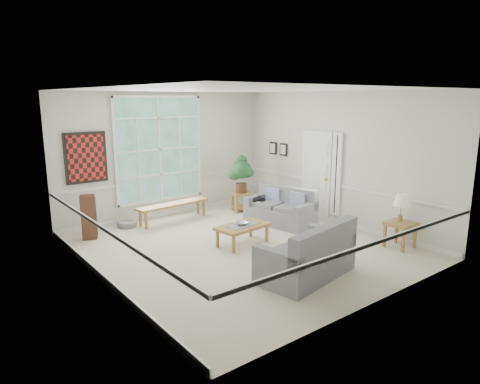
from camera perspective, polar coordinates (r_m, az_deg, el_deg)
name	(u,v)px	position (r m, az deg, el deg)	size (l,w,h in m)	color
floor	(242,247)	(8.45, 0.30, -7.32)	(5.50, 6.00, 0.01)	beige
ceiling	(242,90)	(7.96, 0.32, 13.50)	(5.50, 6.00, 0.02)	white
wall_back	(166,155)	(10.57, -9.80, 4.90)	(5.50, 0.02, 3.00)	silver
wall_front	(380,201)	(6.04, 18.12, -1.13)	(5.50, 0.02, 3.00)	silver
wall_left	(98,190)	(6.76, -18.38, 0.25)	(0.02, 6.00, 3.00)	silver
wall_right	(338,159)	(9.98, 12.88, 4.34)	(0.02, 6.00, 3.00)	silver
window_back	(159,149)	(10.42, -10.70, 5.60)	(2.30, 0.08, 2.40)	white
entry_door	(316,175)	(10.41, 10.08, 2.27)	(0.08, 0.90, 2.10)	white
door_sidelight	(337,174)	(9.98, 12.77, 2.31)	(0.08, 0.26, 1.90)	white
wall_art	(86,158)	(9.76, -19.85, 4.32)	(0.90, 0.06, 1.10)	maroon
wall_frame_near	(283,150)	(11.13, 5.79, 5.65)	(0.04, 0.26, 0.32)	black
wall_frame_far	(273,148)	(11.42, 4.40, 5.85)	(0.04, 0.26, 0.32)	black
loveseat_right	(280,206)	(9.85, 5.38, -1.92)	(0.80, 1.55, 0.84)	slate
loveseat_front	(306,250)	(7.05, 8.83, -7.59)	(1.69, 0.87, 0.91)	slate
coffee_table	(243,235)	(8.51, 0.36, -5.72)	(1.07, 0.59, 0.40)	olive
pewter_bowl	(242,223)	(8.44, 0.22, -4.19)	(0.30, 0.30, 0.07)	#96969B
window_bench	(174,212)	(10.23, -8.86, -2.66)	(1.83, 0.36, 0.43)	olive
end_table	(242,202)	(10.99, 0.22, -1.31)	(0.48, 0.48, 0.48)	olive
houseplant	(241,174)	(10.85, 0.15, 2.42)	(0.57, 0.57, 0.97)	#234E2B
side_table	(400,235)	(8.89, 20.53, -5.37)	(0.50, 0.50, 0.51)	olive
table_lamp	(401,208)	(8.83, 20.68, -1.99)	(0.31, 0.31, 0.53)	white
pet_bed	(127,224)	(10.03, -14.79, -4.11)	(0.44, 0.44, 0.13)	slate
floor_speaker	(89,217)	(9.31, -19.53, -3.18)	(0.29, 0.23, 0.92)	#412717
cat	(259,200)	(10.07, 2.55, -1.04)	(0.34, 0.24, 0.16)	black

